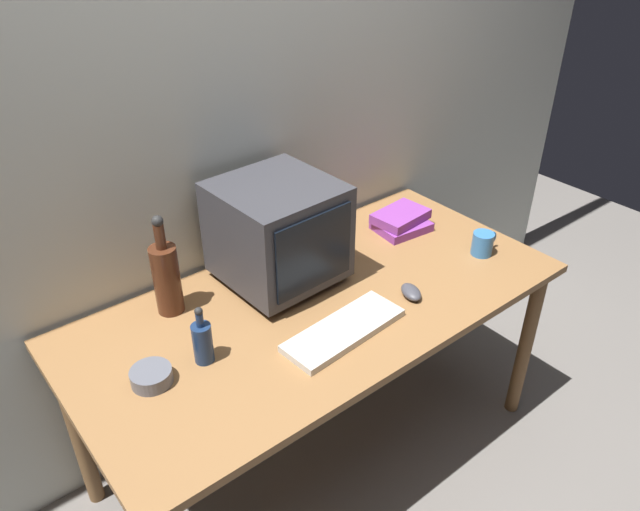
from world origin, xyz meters
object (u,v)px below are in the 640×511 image
(bottle_short, at_px, (203,341))
(crt_monitor, at_px, (278,232))
(computer_mouse, at_px, (411,292))
(book_stack, at_px, (401,221))
(mug, at_px, (483,243))
(keyboard, at_px, (344,330))
(cd_spindle, at_px, (151,376))
(bottle_tall, at_px, (166,276))

(bottle_short, bearing_deg, crt_monitor, 26.07)
(computer_mouse, distance_m, book_stack, 0.47)
(crt_monitor, relative_size, mug, 3.35)
(book_stack, height_order, mug, mug)
(keyboard, xyz_separation_m, book_stack, (0.62, 0.36, 0.02))
(crt_monitor, relative_size, keyboard, 0.96)
(bottle_short, relative_size, book_stack, 0.84)
(crt_monitor, distance_m, cd_spindle, 0.65)
(keyboard, bearing_deg, computer_mouse, -3.64)
(bottle_short, height_order, cd_spindle, bottle_short)
(keyboard, bearing_deg, mug, -2.21)
(crt_monitor, distance_m, book_stack, 0.61)
(bottle_short, xyz_separation_m, cd_spindle, (-0.17, 0.01, -0.05))
(keyboard, bearing_deg, bottle_tall, 124.67)
(keyboard, bearing_deg, crt_monitor, 82.41)
(computer_mouse, xyz_separation_m, book_stack, (0.31, 0.35, 0.02))
(cd_spindle, bearing_deg, book_stack, 8.48)
(keyboard, xyz_separation_m, mug, (0.72, 0.03, 0.03))
(crt_monitor, relative_size, bottle_short, 2.05)
(crt_monitor, bearing_deg, computer_mouse, -52.34)
(cd_spindle, bearing_deg, crt_monitor, 18.40)
(book_stack, height_order, cd_spindle, book_stack)
(keyboard, bearing_deg, cd_spindle, 158.15)
(bottle_tall, bearing_deg, book_stack, -5.67)
(mug, relative_size, cd_spindle, 1.00)
(mug, xyz_separation_m, cd_spindle, (-1.29, 0.15, -0.02))
(bottle_tall, xyz_separation_m, mug, (1.09, -0.43, -0.09))
(bottle_short, distance_m, book_stack, 1.04)
(keyboard, relative_size, computer_mouse, 4.20)
(computer_mouse, relative_size, bottle_tall, 0.28)
(crt_monitor, relative_size, cd_spindle, 3.35)
(bottle_tall, xyz_separation_m, cd_spindle, (-0.20, -0.27, -0.11))
(mug, height_order, cd_spindle, mug)
(cd_spindle, bearing_deg, bottle_short, -4.14)
(keyboard, height_order, cd_spindle, cd_spindle)
(mug, bearing_deg, book_stack, 107.89)
(mug, bearing_deg, crt_monitor, 153.48)
(bottle_short, bearing_deg, book_stack, 10.47)
(mug, bearing_deg, computer_mouse, -176.76)
(keyboard, height_order, mug, mug)
(crt_monitor, xyz_separation_m, cd_spindle, (-0.59, -0.20, -0.17))
(computer_mouse, bearing_deg, cd_spindle, -170.60)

